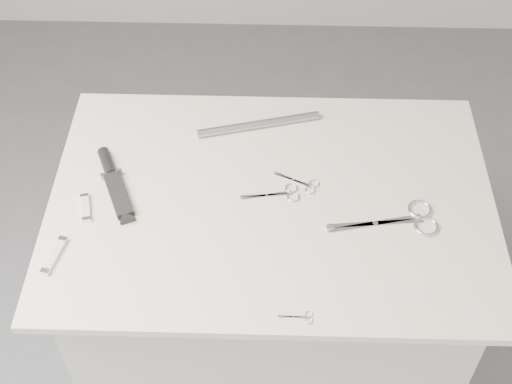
{
  "coord_description": "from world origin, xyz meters",
  "views": [
    {
      "loc": [
        -0.0,
        -1.06,
        2.12
      ],
      "look_at": [
        -0.04,
        0.02,
        0.92
      ],
      "focal_mm": 50.0,
      "sensor_mm": 36.0,
      "label": 1
    }
  ],
  "objects_px": {
    "embroidery_scissors_b": "(303,184)",
    "pocket_knife_b": "(86,208)",
    "pocket_knife_a": "(54,255)",
    "metal_rail": "(259,124)",
    "plinth": "(269,312)",
    "embroidery_scissors_a": "(282,194)",
    "large_shears": "(406,220)",
    "sheathed_knife": "(113,180)",
    "tiny_scissors": "(301,317)"
  },
  "relations": [
    {
      "from": "pocket_knife_a",
      "to": "metal_rail",
      "type": "xyz_separation_m",
      "value": [
        0.42,
        0.41,
        0.0
      ]
    },
    {
      "from": "sheathed_knife",
      "to": "pocket_knife_a",
      "type": "bearing_deg",
      "value": 134.51
    },
    {
      "from": "sheathed_knife",
      "to": "plinth",
      "type": "bearing_deg",
      "value": -119.25
    },
    {
      "from": "tiny_scissors",
      "to": "sheathed_knife",
      "type": "height_order",
      "value": "sheathed_knife"
    },
    {
      "from": "metal_rail",
      "to": "embroidery_scissors_a",
      "type": "bearing_deg",
      "value": -75.26
    },
    {
      "from": "embroidery_scissors_b",
      "to": "pocket_knife_a",
      "type": "bearing_deg",
      "value": -131.21
    },
    {
      "from": "plinth",
      "to": "pocket_knife_b",
      "type": "height_order",
      "value": "pocket_knife_b"
    },
    {
      "from": "metal_rail",
      "to": "pocket_knife_a",
      "type": "bearing_deg",
      "value": -135.34
    },
    {
      "from": "embroidery_scissors_a",
      "to": "pocket_knife_a",
      "type": "bearing_deg",
      "value": -167.08
    },
    {
      "from": "embroidery_scissors_a",
      "to": "metal_rail",
      "type": "bearing_deg",
      "value": 95.78
    },
    {
      "from": "embroidery_scissors_b",
      "to": "tiny_scissors",
      "type": "relative_size",
      "value": 1.58
    },
    {
      "from": "embroidery_scissors_b",
      "to": "sheathed_knife",
      "type": "bearing_deg",
      "value": -153.36
    },
    {
      "from": "large_shears",
      "to": "metal_rail",
      "type": "distance_m",
      "value": 0.44
    },
    {
      "from": "embroidery_scissors_a",
      "to": "embroidery_scissors_b",
      "type": "xyz_separation_m",
      "value": [
        0.05,
        0.03,
        -0.0
      ]
    },
    {
      "from": "pocket_knife_b",
      "to": "embroidery_scissors_b",
      "type": "bearing_deg",
      "value": -93.19
    },
    {
      "from": "embroidery_scissors_b",
      "to": "pocket_knife_a",
      "type": "xyz_separation_m",
      "value": [
        -0.52,
        -0.22,
        0.0
      ]
    },
    {
      "from": "embroidery_scissors_a",
      "to": "pocket_knife_a",
      "type": "distance_m",
      "value": 0.51
    },
    {
      "from": "tiny_scissors",
      "to": "large_shears",
      "type": "bearing_deg",
      "value": 48.12
    },
    {
      "from": "embroidery_scissors_b",
      "to": "pocket_knife_b",
      "type": "distance_m",
      "value": 0.49
    },
    {
      "from": "embroidery_scissors_b",
      "to": "pocket_knife_b",
      "type": "height_order",
      "value": "pocket_knife_b"
    },
    {
      "from": "large_shears",
      "to": "pocket_knife_b",
      "type": "xyz_separation_m",
      "value": [
        -0.71,
        0.01,
        0.0
      ]
    },
    {
      "from": "tiny_scissors",
      "to": "pocket_knife_a",
      "type": "distance_m",
      "value": 0.53
    },
    {
      "from": "sheathed_knife",
      "to": "pocket_knife_a",
      "type": "relative_size",
      "value": 2.13
    },
    {
      "from": "large_shears",
      "to": "tiny_scissors",
      "type": "bearing_deg",
      "value": -142.35
    },
    {
      "from": "large_shears",
      "to": "embroidery_scissors_b",
      "type": "bearing_deg",
      "value": 145.54
    },
    {
      "from": "plinth",
      "to": "embroidery_scissors_a",
      "type": "height_order",
      "value": "embroidery_scissors_a"
    },
    {
      "from": "sheathed_knife",
      "to": "pocket_knife_b",
      "type": "bearing_deg",
      "value": 126.76
    },
    {
      "from": "large_shears",
      "to": "embroidery_scissors_a",
      "type": "bearing_deg",
      "value": 155.84
    },
    {
      "from": "embroidery_scissors_b",
      "to": "tiny_scissors",
      "type": "bearing_deg",
      "value": -66.06
    },
    {
      "from": "tiny_scissors",
      "to": "plinth",
      "type": "bearing_deg",
      "value": 101.95
    },
    {
      "from": "plinth",
      "to": "tiny_scissors",
      "type": "distance_m",
      "value": 0.57
    },
    {
      "from": "embroidery_scissors_a",
      "to": "pocket_knife_b",
      "type": "xyz_separation_m",
      "value": [
        -0.43,
        -0.06,
        0.0
      ]
    },
    {
      "from": "metal_rail",
      "to": "sheathed_knife",
      "type": "bearing_deg",
      "value": -149.19
    },
    {
      "from": "pocket_knife_b",
      "to": "plinth",
      "type": "bearing_deg",
      "value": -97.61
    },
    {
      "from": "embroidery_scissors_a",
      "to": "tiny_scissors",
      "type": "bearing_deg",
      "value": -92.2
    },
    {
      "from": "embroidery_scissors_a",
      "to": "tiny_scissors",
      "type": "xyz_separation_m",
      "value": [
        0.04,
        -0.32,
        -0.0
      ]
    },
    {
      "from": "embroidery_scissors_b",
      "to": "metal_rail",
      "type": "distance_m",
      "value": 0.22
    },
    {
      "from": "embroidery_scissors_a",
      "to": "sheathed_knife",
      "type": "distance_m",
      "value": 0.39
    },
    {
      "from": "pocket_knife_b",
      "to": "metal_rail",
      "type": "distance_m",
      "value": 0.47
    },
    {
      "from": "large_shears",
      "to": "pocket_knife_b",
      "type": "height_order",
      "value": "pocket_knife_b"
    },
    {
      "from": "embroidery_scissors_b",
      "to": "pocket_knife_a",
      "type": "relative_size",
      "value": 1.07
    },
    {
      "from": "large_shears",
      "to": "sheathed_knife",
      "type": "xyz_separation_m",
      "value": [
        -0.66,
        0.1,
        0.0
      ]
    },
    {
      "from": "plinth",
      "to": "large_shears",
      "type": "distance_m",
      "value": 0.56
    },
    {
      "from": "pocket_knife_a",
      "to": "sheathed_knife",
      "type": "bearing_deg",
      "value": -9.53
    },
    {
      "from": "plinth",
      "to": "embroidery_scissors_a",
      "type": "xyz_separation_m",
      "value": [
        0.02,
        0.01,
        0.47
      ]
    },
    {
      "from": "large_shears",
      "to": "plinth",
      "type": "bearing_deg",
      "value": 159.41
    },
    {
      "from": "embroidery_scissors_a",
      "to": "plinth",
      "type": "bearing_deg",
      "value": -158.39
    },
    {
      "from": "plinth",
      "to": "embroidery_scissors_a",
      "type": "bearing_deg",
      "value": 30.58
    },
    {
      "from": "large_shears",
      "to": "sheathed_knife",
      "type": "distance_m",
      "value": 0.66
    },
    {
      "from": "tiny_scissors",
      "to": "pocket_knife_a",
      "type": "height_order",
      "value": "pocket_knife_a"
    }
  ]
}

